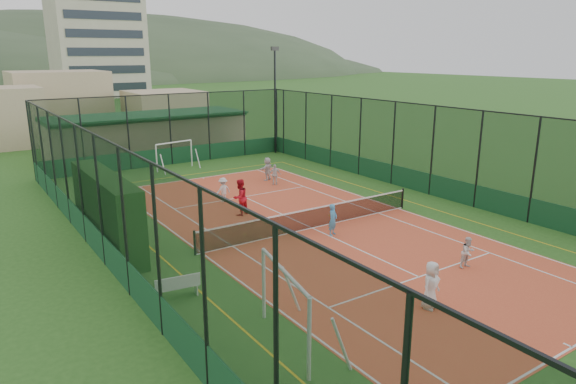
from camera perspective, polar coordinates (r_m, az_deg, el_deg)
name	(u,v)px	position (r m, az deg, el deg)	size (l,w,h in m)	color
ground	(312,228)	(23.56, 2.72, -4.06)	(300.00, 300.00, 0.00)	#2B5B1F
court_slab	(312,228)	(23.56, 2.72, -4.05)	(11.17, 23.97, 0.01)	#C7412C
tennis_net	(312,217)	(23.39, 2.74, -2.83)	(11.67, 0.12, 1.06)	black
perimeter_fence	(313,175)	(22.86, 2.80, 1.87)	(18.12, 34.12, 5.00)	black
floodlight_ne	(275,101)	(40.97, -1.44, 10.08)	(0.60, 0.26, 8.25)	black
clubhouse	(147,134)	(42.44, -15.35, 6.25)	(15.20, 7.20, 3.15)	tan
apartment_tower	(94,11)	(103.24, -20.73, 18.26)	(15.00, 12.00, 30.00)	beige
hedge_left	(107,211)	(22.26, -19.48, -1.98)	(1.04, 6.95, 3.04)	black
white_bench	(176,286)	(17.37, -12.30, -10.17)	(1.48, 0.41, 0.83)	white
futsal_goal_near	(284,309)	(14.14, -0.45, -12.87)	(0.99, 3.43, 2.21)	white
futsal_goal_far	(174,156)	(36.20, -12.50, 3.95)	(2.90, 0.84, 1.87)	white
child_near_left	(431,285)	(16.79, 15.60, -9.95)	(0.76, 0.49, 1.55)	silver
child_near_mid	(333,220)	(22.57, 5.01, -3.07)	(0.51, 0.34, 1.41)	#4898CD
child_near_right	(468,252)	(20.28, 19.36, -6.35)	(0.58, 0.45, 1.20)	silver
child_far_left	(223,190)	(27.67, -7.22, 0.24)	(0.87, 0.50, 1.34)	silver
child_far_right	(275,175)	(31.10, -1.45, 1.94)	(0.74, 0.31, 1.27)	silver
child_far_back	(267,169)	(32.29, -2.30, 2.60)	(1.35, 0.43, 1.45)	silver
coach	(240,197)	(25.29, -5.36, -0.59)	(0.88, 0.68, 1.81)	red
tennis_balls	(285,221)	(24.46, -0.29, -3.20)	(4.84, 1.70, 0.07)	#CCE033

